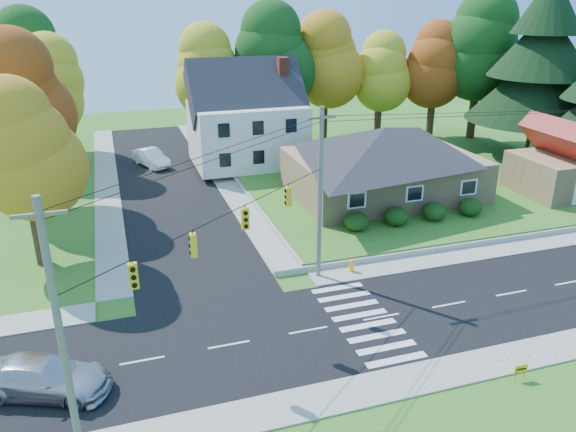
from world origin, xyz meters
name	(u,v)px	position (x,y,z in m)	size (l,w,h in m)	color
ground	(381,317)	(0.00, 0.00, 0.00)	(120.00, 120.00, 0.00)	#3D7923
road_main	(381,317)	(0.00, 0.00, 0.01)	(90.00, 8.00, 0.02)	black
road_cross	(166,182)	(-8.00, 26.00, 0.01)	(8.00, 44.00, 0.02)	black
sidewalk_north	(343,274)	(0.00, 5.00, 0.04)	(90.00, 2.00, 0.08)	#9C9A90
sidewalk_south	(434,375)	(0.00, -5.00, 0.04)	(90.00, 2.00, 0.08)	#9C9A90
lawn	(406,173)	(13.00, 21.00, 0.25)	(30.00, 30.00, 0.50)	#3D7923
ranch_house	(383,161)	(8.00, 16.00, 3.27)	(14.60, 10.60, 5.40)	tan
colonial_house	(247,120)	(0.04, 28.00, 4.58)	(10.40, 8.40, 9.60)	silver
garage	(564,164)	(22.00, 11.99, 2.84)	(7.30, 6.30, 4.60)	tan
hedge_row	(415,214)	(7.50, 9.80, 1.14)	(10.70, 1.70, 1.27)	#163A10
traffic_infrastructure	(373,215)	(-0.15, 1.35, 5.15)	(38.10, 10.66, 10.00)	#666059
tree_lot_0	(211,72)	(-2.00, 34.00, 8.31)	(6.72, 6.72, 12.51)	#3F2A19
tree_lot_1	(272,57)	(4.00, 33.00, 9.61)	(7.84, 7.84, 14.60)	#3F2A19
tree_lot_2	(325,61)	(10.00, 34.00, 8.96)	(7.28, 7.28, 13.56)	#3F2A19
tree_lot_3	(381,72)	(16.00, 33.00, 7.65)	(6.16, 6.16, 11.47)	#3F2A19
tree_lot_4	(435,65)	(22.00, 32.00, 8.31)	(6.72, 6.72, 12.51)	#3F2A19
tree_lot_5	(481,47)	(26.00, 30.00, 10.27)	(8.40, 8.40, 15.64)	#3F2A19
conifer_east_a	(541,63)	(27.00, 22.00, 9.39)	(12.80, 12.80, 16.96)	#3F2A19
tree_west_0	(24,151)	(-17.00, 12.00, 7.15)	(6.16, 6.16, 11.47)	#3F2A19
tree_west_1	(21,99)	(-18.00, 22.00, 8.46)	(7.28, 7.28, 13.56)	#3F2A19
tree_west_2	(47,87)	(-17.00, 32.00, 7.81)	(6.72, 6.72, 12.51)	#3F2A19
tree_west_3	(29,63)	(-19.00, 40.00, 9.11)	(7.84, 7.84, 14.60)	#3F2A19
silver_sedan	(44,377)	(-15.96, -1.01, 0.81)	(2.22, 5.46, 1.59)	#B5B5BE
white_car	(151,158)	(-8.70, 31.28, 0.84)	(1.73, 4.95, 1.63)	silver
fire_hydrant	(352,266)	(0.57, 5.07, 0.39)	(0.47, 0.36, 0.82)	#FFAC0A
yard_sign	(521,369)	(3.38, -6.36, 0.54)	(0.60, 0.09, 0.75)	black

